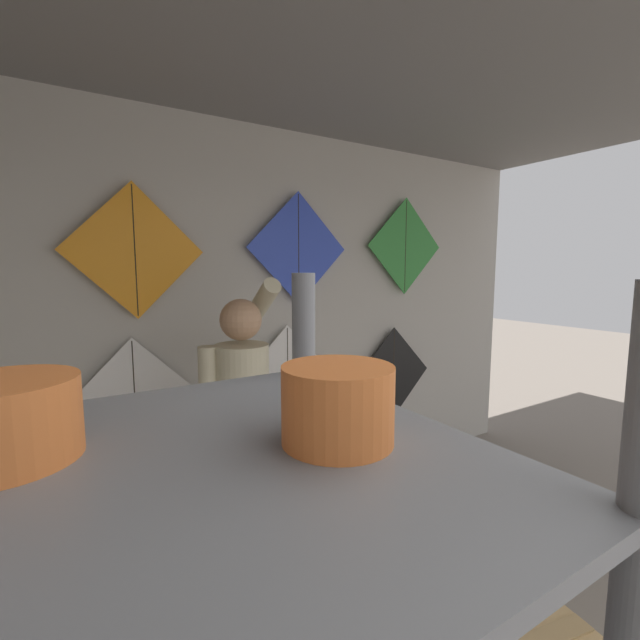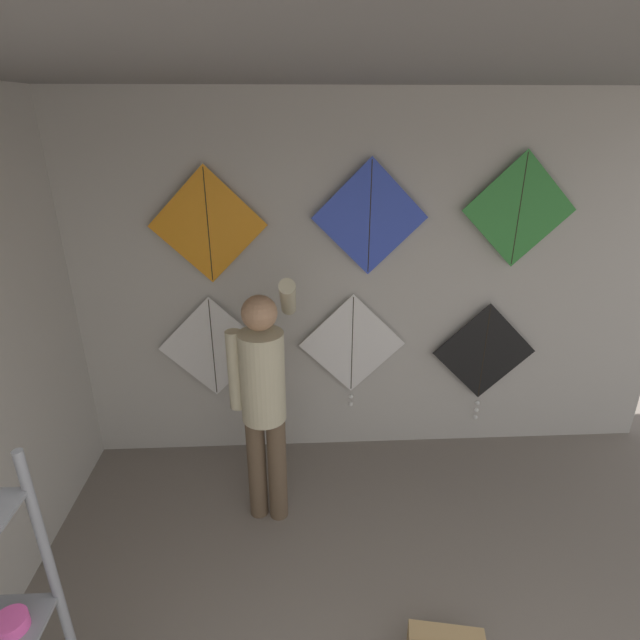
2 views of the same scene
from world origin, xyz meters
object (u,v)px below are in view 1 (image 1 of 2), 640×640
Objects in this scene: kite_2 at (393,376)px; kite_4 at (298,248)px; kite_3 at (135,251)px; kite_5 at (405,246)px; shopkeeper at (242,421)px; kite_1 at (288,381)px; kite_0 at (135,403)px.

kite_4 reaches higher than kite_2.
kite_4 is at bearing 0.00° from kite_3.
kite_4 is 1.00× the size of kite_5.
kite_4 is at bearing 55.16° from shopkeeper.
kite_5 is (1.07, 0.00, 0.04)m from kite_4.
kite_1 is 1.01m from kite_4.
kite_2 is at bearing 34.15° from shopkeeper.
kite_4 is (1.13, 0.00, 0.04)m from kite_3.
kite_1 is 1.17× the size of kite_5.
kite_5 is at bearing 0.00° from kite_0.
kite_1 is at bearing -0.02° from kite_0.
kite_1 is (1.08, -0.00, -0.01)m from kite_0.
shopkeeper is 0.84m from kite_0.
kite_0 is 2.47m from kite_5.
shopkeeper is at bearing -59.39° from kite_0.
kite_1 is at bearing 179.99° from kite_2.
kite_3 is 2.20m from kite_5.
shopkeeper is at bearing -62.07° from kite_3.
kite_2 is at bearing -0.03° from kite_4.
kite_0 reaches higher than kite_2.
kite_2 is 1.46m from kite_4.
kite_1 is 1.41m from kite_3.
kite_5 is (0.11, 0.00, 1.15)m from kite_2.
shopkeeper reaches higher than kite_0.
kite_0 is 2.14m from kite_2.
kite_5 is at bearing 32.92° from shopkeeper.
kite_0 is 0.86× the size of kite_1.
kite_1 is 1.06m from kite_2.
kite_2 is at bearing -0.01° from kite_1.
kite_2 is 1.15m from kite_5.
kite_1 is 1.57m from kite_5.
kite_0 is 1.00× the size of kite_4.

